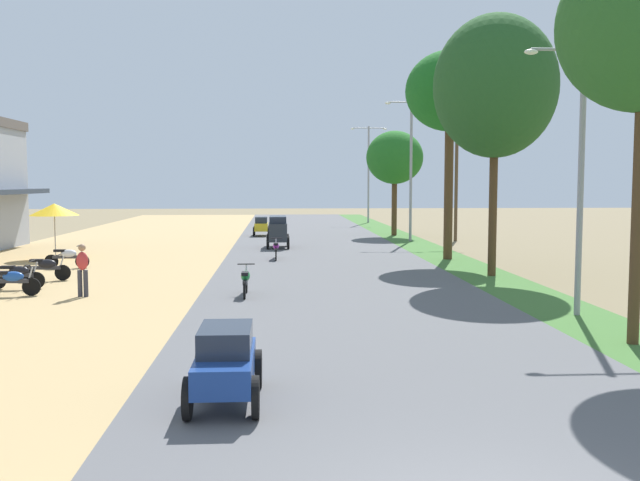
% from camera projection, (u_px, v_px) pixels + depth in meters
% --- Properties ---
extents(parked_motorbike_third, '(1.80, 0.54, 0.94)m').
position_uv_depth(parked_motorbike_third, '(12.00, 280.00, 21.71)').
color(parked_motorbike_third, black).
rests_on(parked_motorbike_third, dirt_shoulder).
extents(parked_motorbike_fourth, '(1.80, 0.54, 0.94)m').
position_uv_depth(parked_motorbike_fourth, '(18.00, 274.00, 23.11)').
color(parked_motorbike_fourth, black).
rests_on(parked_motorbike_fourth, dirt_shoulder).
extents(parked_motorbike_fifth, '(1.80, 0.54, 0.94)m').
position_uv_depth(parked_motorbike_fifth, '(46.00, 267.00, 25.11)').
color(parked_motorbike_fifth, black).
rests_on(parked_motorbike_fifth, dirt_shoulder).
extents(parked_motorbike_sixth, '(1.80, 0.54, 0.94)m').
position_uv_depth(parked_motorbike_sixth, '(67.00, 256.00, 28.75)').
color(parked_motorbike_sixth, black).
rests_on(parked_motorbike_sixth, dirt_shoulder).
extents(vendor_umbrella, '(2.20, 2.20, 2.52)m').
position_uv_depth(vendor_umbrella, '(54.00, 210.00, 32.34)').
color(vendor_umbrella, '#99999E').
rests_on(vendor_umbrella, dirt_shoulder).
extents(pedestrian_on_shoulder, '(0.38, 0.27, 1.62)m').
position_uv_depth(pedestrian_on_shoulder, '(82.00, 267.00, 21.52)').
color(pedestrian_on_shoulder, '#33333D').
rests_on(pedestrian_on_shoulder, dirt_shoulder).
extents(median_tree_second, '(4.54, 4.54, 9.63)m').
position_uv_depth(median_tree_second, '(495.00, 87.00, 25.95)').
color(median_tree_second, '#4C351E').
rests_on(median_tree_second, median_strip).
extents(median_tree_third, '(3.99, 3.99, 9.37)m').
position_uv_depth(median_tree_third, '(450.00, 93.00, 31.63)').
color(median_tree_third, '#4C351E').
rests_on(median_tree_third, median_strip).
extents(median_tree_fourth, '(3.73, 3.73, 6.86)m').
position_uv_depth(median_tree_fourth, '(395.00, 158.00, 46.29)').
color(median_tree_fourth, '#4C351E').
rests_on(median_tree_fourth, median_strip).
extents(streetlamp_near, '(3.16, 0.20, 7.02)m').
position_uv_depth(streetlamp_near, '(581.00, 159.00, 18.32)').
color(streetlamp_near, gray).
rests_on(streetlamp_near, median_strip).
extents(streetlamp_mid, '(3.16, 0.20, 8.33)m').
position_uv_depth(streetlamp_mid, '(411.00, 161.00, 41.68)').
color(streetlamp_mid, gray).
rests_on(streetlamp_mid, median_strip).
extents(streetlamp_far, '(3.16, 0.20, 8.31)m').
position_uv_depth(streetlamp_far, '(368.00, 168.00, 61.14)').
color(streetlamp_far, gray).
rests_on(streetlamp_far, median_strip).
extents(utility_pole_near, '(1.80, 0.20, 8.96)m').
position_uv_depth(utility_pole_near, '(457.00, 164.00, 42.38)').
color(utility_pole_near, brown).
rests_on(utility_pole_near, ground).
extents(car_sedan_blue, '(1.10, 2.26, 1.19)m').
position_uv_depth(car_sedan_blue, '(226.00, 361.00, 11.14)').
color(car_sedan_blue, navy).
rests_on(car_sedan_blue, road_strip).
extents(car_van_charcoal, '(1.19, 2.41, 1.67)m').
position_uv_depth(car_van_charcoal, '(278.00, 230.00, 37.59)').
color(car_van_charcoal, '#282D33').
rests_on(car_van_charcoal, road_strip).
extents(car_hatchback_yellow, '(1.04, 2.00, 1.23)m').
position_uv_depth(car_hatchback_yellow, '(261.00, 225.00, 46.01)').
color(car_hatchback_yellow, gold).
rests_on(car_hatchback_yellow, road_strip).
extents(motorbike_ahead_second, '(0.54, 1.80, 0.94)m').
position_uv_depth(motorbike_ahead_second, '(245.00, 280.00, 21.65)').
color(motorbike_ahead_second, black).
rests_on(motorbike_ahead_second, road_strip).
extents(motorbike_ahead_third, '(0.54, 1.80, 0.94)m').
position_uv_depth(motorbike_ahead_third, '(276.00, 248.00, 31.94)').
color(motorbike_ahead_third, black).
rests_on(motorbike_ahead_third, road_strip).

